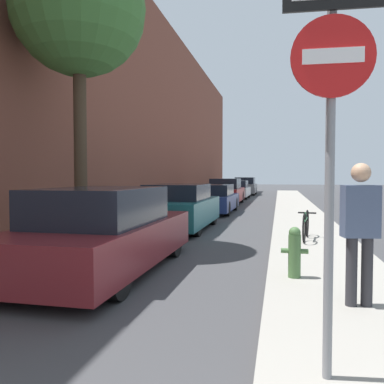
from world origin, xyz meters
The scene contains 15 objects.
ground_plane centered at (0.00, 16.00, 0.00)m, with size 120.00×120.00×0.00m, color #3D3D3F.
sidewalk_left centered at (-2.90, 16.00, 0.06)m, with size 2.00×52.00×0.12m.
sidewalk_right centered at (2.90, 16.00, 0.06)m, with size 2.00×52.00×0.12m.
building_facade_left centered at (-4.25, 16.00, 5.02)m, with size 0.70×52.00×10.03m.
parked_car_maroon centered at (-0.86, 6.11, 0.68)m, with size 1.87×4.65×1.45m.
parked_car_teal centered at (-0.95, 11.68, 0.67)m, with size 1.85×4.33×1.40m.
parked_car_navy centered at (-0.79, 17.23, 0.61)m, with size 1.80×4.53×1.27m.
parked_car_red centered at (-0.95, 22.72, 0.71)m, with size 1.75×4.65×1.49m.
parked_car_white centered at (-1.01, 28.55, 0.63)m, with size 1.84×4.33×1.31m.
parked_car_grey centered at (-0.80, 34.22, 0.72)m, with size 1.79×4.29×1.51m.
street_tree_near centered at (-2.32, 8.05, 5.34)m, with size 2.98×2.98×6.75m.
fire_hydrant centered at (2.31, 5.97, 0.51)m, with size 0.40×0.19×0.77m.
traffic_sign_post centered at (2.44, 2.94, 2.08)m, with size 0.72×0.12×2.95m.
pedestrian centered at (3.01, 4.79, 1.08)m, with size 0.44×0.28×1.69m.
bicycle centered at (2.71, 9.70, 0.47)m, with size 0.44×1.65×0.68m.
Camera 1 is at (2.08, -0.14, 1.66)m, focal length 36.96 mm.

